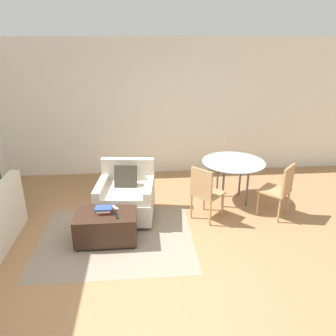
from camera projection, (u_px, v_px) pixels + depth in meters
ground_plane at (148, 277)px, 3.99m from camera, size 20.00×20.00×0.00m
wall_back at (142, 109)px, 6.67m from camera, size 12.00×0.06×2.75m
area_rug at (116, 238)px, 4.77m from camera, size 2.22×1.80×0.01m
armchair at (126, 196)px, 5.27m from camera, size 0.97×0.99×0.87m
ottoman at (106, 225)px, 4.65m from camera, size 0.85×0.57×0.44m
book_stack at (104, 210)px, 4.57m from camera, size 0.23×0.18×0.09m
tv_remote_primary at (116, 216)px, 4.49m from camera, size 0.08×0.17×0.01m
tv_remote_secondary at (115, 207)px, 4.72m from camera, size 0.12×0.15×0.01m
potted_plant at (0, 193)px, 5.54m from camera, size 0.34×0.34×1.21m
dining_table at (233, 166)px, 5.64m from camera, size 1.08×1.08×0.75m
dining_chair_near_left at (205, 190)px, 5.08m from camera, size 0.59×0.59×0.90m
dining_chair_near_right at (280, 188)px, 5.17m from camera, size 0.59×0.59×0.90m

